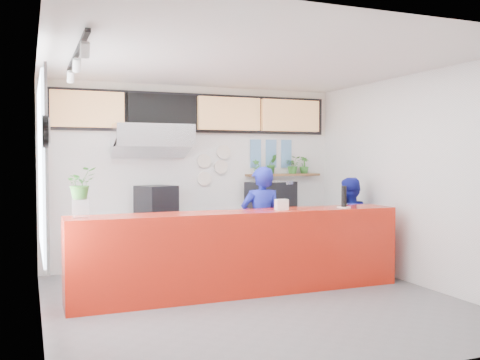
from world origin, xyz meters
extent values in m
plane|color=slate|center=(0.00, 0.00, 0.00)|extent=(5.00, 5.00, 0.00)
plane|color=silver|center=(0.00, 0.00, 3.00)|extent=(5.00, 5.00, 0.00)
plane|color=white|center=(0.00, 2.50, 1.50)|extent=(5.00, 0.00, 5.00)
plane|color=white|center=(-2.50, 0.00, 1.50)|extent=(0.00, 5.00, 5.00)
plane|color=white|center=(2.50, 0.00, 1.50)|extent=(0.00, 5.00, 5.00)
cube|color=red|center=(0.00, 0.40, 0.55)|extent=(4.50, 0.60, 1.10)
cube|color=beige|center=(0.00, 2.49, 2.60)|extent=(5.00, 0.02, 0.80)
cube|color=#B2B5BA|center=(-0.80, 2.20, 0.45)|extent=(1.80, 0.60, 0.90)
cube|color=black|center=(-0.73, 2.20, 1.13)|extent=(0.67, 0.67, 0.46)
cube|color=#B2B5BA|center=(-0.80, 2.15, 2.15)|extent=(1.20, 0.70, 0.35)
cube|color=#B2B5BA|center=(-0.80, 2.15, 1.95)|extent=(1.20, 0.69, 0.31)
cube|color=#B2B5BA|center=(1.50, 2.20, 0.45)|extent=(1.80, 0.60, 0.90)
cube|color=black|center=(1.27, 2.20, 1.15)|extent=(0.91, 0.79, 0.49)
cube|color=silver|center=(1.27, 2.20, 1.38)|extent=(0.63, 0.44, 0.06)
cube|color=brown|center=(1.60, 2.40, 1.50)|extent=(1.40, 0.18, 0.04)
cube|color=tan|center=(-1.75, 2.38, 2.55)|extent=(1.10, 0.10, 0.55)
cube|color=black|center=(-0.59, 2.38, 2.55)|extent=(1.10, 0.10, 0.55)
cube|color=tan|center=(0.57, 2.38, 2.55)|extent=(1.10, 0.10, 0.55)
cube|color=tan|center=(1.73, 2.38, 2.55)|extent=(1.10, 0.10, 0.55)
cube|color=black|center=(0.00, 2.46, 2.55)|extent=(4.80, 0.04, 0.65)
cube|color=silver|center=(-2.47, 0.30, 1.70)|extent=(0.04, 2.20, 1.90)
cube|color=#B2B5BA|center=(-2.45, 0.30, 1.70)|extent=(0.03, 2.30, 2.00)
cylinder|color=black|center=(-2.46, -0.90, 2.05)|extent=(0.05, 0.30, 0.30)
cylinder|color=white|center=(-2.43, -0.90, 2.05)|extent=(0.02, 0.26, 0.26)
cube|color=black|center=(-2.10, 0.00, 2.94)|extent=(0.05, 2.40, 0.04)
cylinder|color=silver|center=(0.15, 2.47, 1.75)|extent=(0.24, 0.03, 0.24)
cylinder|color=silver|center=(0.45, 2.47, 1.65)|extent=(0.24, 0.03, 0.24)
cylinder|color=silver|center=(0.15, 2.47, 1.45)|extent=(0.24, 0.03, 0.24)
cylinder|color=silver|center=(0.50, 2.47, 1.90)|extent=(0.24, 0.03, 0.24)
cube|color=#598CBF|center=(1.10, 2.48, 2.00)|extent=(0.20, 0.02, 0.25)
cube|color=#598CBF|center=(1.40, 2.48, 2.00)|extent=(0.20, 0.02, 0.25)
cube|color=#598CBF|center=(1.70, 2.48, 2.00)|extent=(0.20, 0.02, 0.25)
cube|color=#598CBF|center=(1.10, 2.48, 1.75)|extent=(0.20, 0.02, 0.25)
cube|color=#598CBF|center=(1.40, 2.48, 1.75)|extent=(0.20, 0.02, 0.25)
cube|color=#598CBF|center=(1.70, 2.48, 1.75)|extent=(0.20, 0.02, 0.25)
imported|color=#161E99|center=(0.54, 0.97, 0.84)|extent=(0.65, 0.47, 1.68)
imported|color=#161E99|center=(2.07, 1.02, 0.75)|extent=(0.86, 0.75, 1.49)
imported|color=#306F26|center=(1.08, 2.40, 1.65)|extent=(0.14, 0.10, 0.26)
imported|color=#306F26|center=(1.38, 2.40, 1.69)|extent=(0.20, 0.17, 0.34)
imported|color=#306F26|center=(1.80, 2.40, 1.67)|extent=(0.35, 0.34, 0.31)
imported|color=#306F26|center=(2.02, 2.40, 1.67)|extent=(0.20, 0.19, 0.30)
cylinder|color=white|center=(-2.05, 0.34, 1.22)|extent=(0.23, 0.23, 0.24)
imported|color=#306F26|center=(-2.05, 0.34, 1.51)|extent=(0.43, 0.41, 0.38)
cube|color=white|center=(0.57, 0.36, 1.17)|extent=(0.17, 0.11, 0.14)
cylinder|color=white|center=(1.52, 0.30, 1.11)|extent=(0.23, 0.23, 0.01)
cylinder|color=black|center=(1.52, 0.30, 1.26)|extent=(0.09, 0.09, 0.29)
camera|label=1|loc=(-2.61, -6.13, 1.82)|focal=40.00mm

